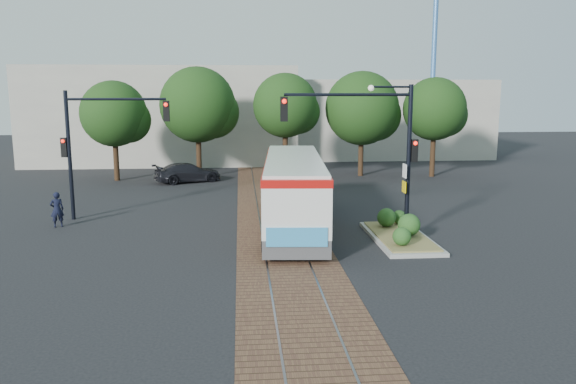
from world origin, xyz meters
The scene contains 11 objects.
ground centered at (0.00, 0.00, 0.00)m, with size 120.00×120.00×0.00m, color black.
trackbed centered at (0.00, 4.00, 0.01)m, with size 3.60×40.00×0.02m.
tree_row centered at (1.21, 16.42, 4.85)m, with size 26.40×5.60×7.67m.
warehouses centered at (-0.53, 28.75, 3.81)m, with size 40.00×13.00×8.00m.
crane centered at (18.00, 34.00, 10.88)m, with size 8.00×0.50×18.00m.
city_bus centered at (0.73, 1.74, 1.73)m, with size 3.33×11.73×3.10m.
traffic_island centered at (4.82, -0.90, 0.33)m, with size 2.20×5.20×1.13m.
signal_pole_main centered at (3.86, -0.81, 4.16)m, with size 5.49×0.46×6.00m.
signal_pole_left centered at (-8.37, 4.00, 3.86)m, with size 4.99×0.34×6.00m.
officer centered at (-9.74, 2.45, 0.79)m, with size 0.58×0.38×1.59m, color black.
parked_car centered at (-5.13, 14.85, 0.64)m, with size 1.80×4.43×1.29m, color black.
Camera 1 is at (-1.61, -22.62, 5.89)m, focal length 35.00 mm.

